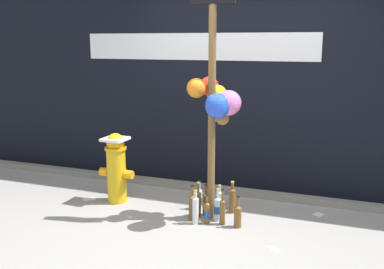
{
  "coord_description": "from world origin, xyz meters",
  "views": [
    {
      "loc": [
        1.21,
        -3.71,
        1.87
      ],
      "look_at": [
        -0.29,
        0.46,
        0.91
      ],
      "focal_mm": 40.26,
      "sensor_mm": 36.0,
      "label": 1
    }
  ],
  "objects_px": {
    "bottle_1": "(206,203)",
    "bottle_6": "(196,209)",
    "bottle_8": "(238,215)",
    "bottle_2": "(199,199)",
    "bottle_10": "(219,199)",
    "bottle_3": "(232,199)",
    "bottle_9": "(222,210)",
    "bottle_0": "(217,208)",
    "memorial_post": "(216,86)",
    "bottle_4": "(198,202)",
    "fire_hydrant": "(116,166)",
    "bottle_7": "(192,207)",
    "bottle_5": "(207,213)"
  },
  "relations": [
    {
      "from": "bottle_6",
      "to": "bottle_8",
      "type": "bearing_deg",
      "value": 8.33
    },
    {
      "from": "bottle_7",
      "to": "bottle_8",
      "type": "xyz_separation_m",
      "value": [
        0.5,
        -0.01,
        -0.02
      ]
    },
    {
      "from": "fire_hydrant",
      "to": "bottle_3",
      "type": "height_order",
      "value": "fire_hydrant"
    },
    {
      "from": "bottle_1",
      "to": "bottle_4",
      "type": "relative_size",
      "value": 0.92
    },
    {
      "from": "fire_hydrant",
      "to": "bottle_7",
      "type": "relative_size",
      "value": 2.12
    },
    {
      "from": "memorial_post",
      "to": "bottle_7",
      "type": "xyz_separation_m",
      "value": [
        -0.21,
        -0.11,
        -1.28
      ]
    },
    {
      "from": "bottle_10",
      "to": "bottle_8",
      "type": "bearing_deg",
      "value": -52.28
    },
    {
      "from": "bottle_5",
      "to": "bottle_10",
      "type": "xyz_separation_m",
      "value": [
        0.01,
        0.42,
        -0.0
      ]
    },
    {
      "from": "bottle_0",
      "to": "bottle_4",
      "type": "relative_size",
      "value": 0.92
    },
    {
      "from": "memorial_post",
      "to": "bottle_7",
      "type": "bearing_deg",
      "value": -153.16
    },
    {
      "from": "bottle_3",
      "to": "bottle_9",
      "type": "relative_size",
      "value": 0.94
    },
    {
      "from": "fire_hydrant",
      "to": "bottle_9",
      "type": "height_order",
      "value": "fire_hydrant"
    },
    {
      "from": "memorial_post",
      "to": "bottle_1",
      "type": "distance_m",
      "value": 1.3
    },
    {
      "from": "bottle_3",
      "to": "bottle_9",
      "type": "bearing_deg",
      "value": -92.28
    },
    {
      "from": "bottle_5",
      "to": "bottle_8",
      "type": "distance_m",
      "value": 0.33
    },
    {
      "from": "bottle_0",
      "to": "bottle_5",
      "type": "distance_m",
      "value": 0.14
    },
    {
      "from": "bottle_0",
      "to": "bottle_6",
      "type": "bearing_deg",
      "value": -141.36
    },
    {
      "from": "bottle_4",
      "to": "bottle_5",
      "type": "distance_m",
      "value": 0.21
    },
    {
      "from": "bottle_1",
      "to": "bottle_6",
      "type": "relative_size",
      "value": 0.96
    },
    {
      "from": "bottle_2",
      "to": "bottle_8",
      "type": "bearing_deg",
      "value": -31.86
    },
    {
      "from": "fire_hydrant",
      "to": "bottle_0",
      "type": "xyz_separation_m",
      "value": [
        1.28,
        -0.14,
        -0.3
      ]
    },
    {
      "from": "bottle_2",
      "to": "bottle_4",
      "type": "bearing_deg",
      "value": -73.57
    },
    {
      "from": "bottle_0",
      "to": "bottle_1",
      "type": "xyz_separation_m",
      "value": [
        -0.16,
        0.1,
        0.0
      ]
    },
    {
      "from": "fire_hydrant",
      "to": "bottle_3",
      "type": "xyz_separation_m",
      "value": [
        1.37,
        0.13,
        -0.28
      ]
    },
    {
      "from": "bottle_1",
      "to": "bottle_3",
      "type": "distance_m",
      "value": 0.3
    },
    {
      "from": "bottle_5",
      "to": "bottle_10",
      "type": "relative_size",
      "value": 1.11
    },
    {
      "from": "bottle_1",
      "to": "bottle_6",
      "type": "bearing_deg",
      "value": -97.44
    },
    {
      "from": "bottle_4",
      "to": "fire_hydrant",
      "type": "bearing_deg",
      "value": 174.66
    },
    {
      "from": "bottle_4",
      "to": "bottle_8",
      "type": "bearing_deg",
      "value": -15.22
    },
    {
      "from": "bottle_4",
      "to": "bottle_3",
      "type": "bearing_deg",
      "value": 35.99
    },
    {
      "from": "bottle_3",
      "to": "bottle_4",
      "type": "xyz_separation_m",
      "value": [
        -0.32,
        -0.23,
        0.01
      ]
    },
    {
      "from": "bottle_1",
      "to": "bottle_6",
      "type": "height_order",
      "value": "bottle_6"
    },
    {
      "from": "bottle_1",
      "to": "bottle_5",
      "type": "height_order",
      "value": "bottle_1"
    },
    {
      "from": "bottle_3",
      "to": "bottle_8",
      "type": "height_order",
      "value": "bottle_3"
    },
    {
      "from": "memorial_post",
      "to": "bottle_0",
      "type": "distance_m",
      "value": 1.29
    },
    {
      "from": "memorial_post",
      "to": "bottle_4",
      "type": "height_order",
      "value": "memorial_post"
    },
    {
      "from": "memorial_post",
      "to": "bottle_2",
      "type": "relative_size",
      "value": 7.73
    },
    {
      "from": "memorial_post",
      "to": "bottle_0",
      "type": "bearing_deg",
      "value": -29.91
    },
    {
      "from": "bottle_6",
      "to": "bottle_1",
      "type": "bearing_deg",
      "value": 82.56
    },
    {
      "from": "memorial_post",
      "to": "bottle_2",
      "type": "height_order",
      "value": "memorial_post"
    },
    {
      "from": "bottle_0",
      "to": "bottle_7",
      "type": "bearing_deg",
      "value": -162.39
    },
    {
      "from": "fire_hydrant",
      "to": "bottle_9",
      "type": "xyz_separation_m",
      "value": [
        1.36,
        -0.22,
        -0.28
      ]
    },
    {
      "from": "bottle_2",
      "to": "bottle_10",
      "type": "distance_m",
      "value": 0.23
    },
    {
      "from": "bottle_9",
      "to": "fire_hydrant",
      "type": "bearing_deg",
      "value": 171.01
    },
    {
      "from": "bottle_1",
      "to": "bottle_9",
      "type": "distance_m",
      "value": 0.3
    },
    {
      "from": "bottle_6",
      "to": "bottle_8",
      "type": "relative_size",
      "value": 1.1
    },
    {
      "from": "memorial_post",
      "to": "fire_hydrant",
      "type": "relative_size",
      "value": 3.11
    },
    {
      "from": "bottle_1",
      "to": "bottle_3",
      "type": "height_order",
      "value": "bottle_3"
    },
    {
      "from": "memorial_post",
      "to": "bottle_6",
      "type": "xyz_separation_m",
      "value": [
        -0.15,
        -0.18,
        -1.27
      ]
    },
    {
      "from": "bottle_5",
      "to": "bottle_7",
      "type": "relative_size",
      "value": 0.82
    }
  ]
}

